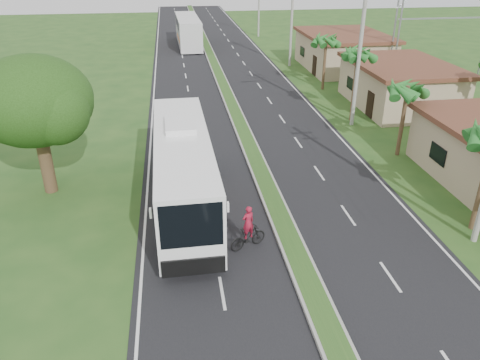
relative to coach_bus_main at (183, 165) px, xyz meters
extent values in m
plane|color=#244B1B|center=(4.65, -7.33, -2.31)|extent=(180.00, 180.00, 0.00)
cube|color=black|center=(4.65, 12.67, -2.30)|extent=(14.00, 160.00, 0.02)
cube|color=gray|center=(4.65, 12.67, -2.22)|extent=(1.20, 160.00, 0.17)
cube|color=#244B1B|center=(4.65, 12.67, -2.13)|extent=(0.95, 160.00, 0.02)
cube|color=silver|center=(-2.05, 12.67, -2.31)|extent=(0.12, 160.00, 0.01)
cube|color=silver|center=(11.35, 12.67, -2.31)|extent=(0.12, 160.00, 0.01)
cube|color=tan|center=(18.65, 14.67, -0.64)|extent=(7.00, 10.00, 3.35)
cube|color=#58321F|center=(18.65, 14.67, 1.20)|extent=(7.60, 10.60, 0.32)
cube|color=tan|center=(18.65, 28.67, -0.56)|extent=(8.00, 11.00, 3.50)
cube|color=#58321F|center=(18.65, 28.67, 1.35)|extent=(8.60, 11.60, 0.32)
cylinder|color=#473321|center=(14.05, 4.67, -0.01)|extent=(0.26, 0.26, 4.60)
cylinder|color=#473321|center=(13.45, 11.67, 0.39)|extent=(0.26, 0.26, 5.40)
cylinder|color=#473321|center=(13.95, 20.67, 0.09)|extent=(0.26, 0.26, 4.80)
cylinder|color=#473321|center=(-7.35, 2.67, -0.31)|extent=(0.70, 0.70, 4.00)
ellipsoid|color=#1D3A0F|center=(-7.35, 2.67, 2.89)|extent=(6.00, 6.00, 4.68)
sphere|color=#1D3A0F|center=(-8.75, 3.47, 2.39)|extent=(3.80, 3.80, 3.80)
sphere|color=#1D3A0F|center=(-6.15, 1.67, 2.59)|extent=(3.40, 3.40, 3.40)
cylinder|color=gray|center=(13.15, 10.67, 3.69)|extent=(0.28, 0.28, 12.00)
cylinder|color=gray|center=(13.15, 30.67, 3.19)|extent=(0.28, 0.28, 11.00)
cylinder|color=gray|center=(13.15, 50.67, 2.94)|extent=(0.28, 0.28, 10.50)
cylinder|color=gray|center=(21.65, 22.17, 3.69)|extent=(0.18, 0.18, 12.00)
cylinder|color=gray|center=(21.65, 23.17, 3.69)|extent=(0.18, 0.18, 12.00)
cube|color=gray|center=(26.65, 22.67, 3.69)|extent=(10.00, 0.14, 0.14)
cube|color=white|center=(0.00, -0.06, -0.12)|extent=(2.90, 13.04, 3.41)
cube|color=black|center=(-0.01, 0.59, 0.63)|extent=(2.91, 10.44, 1.36)
cube|color=black|center=(0.09, -6.50, 0.43)|extent=(2.44, 0.18, 1.91)
cube|color=red|center=(0.02, -1.36, -0.80)|extent=(2.84, 5.67, 0.60)
cube|color=#FFA115|center=(0.00, 0.26, -1.07)|extent=(2.81, 3.29, 0.27)
cube|color=white|center=(-0.02, 1.24, 1.74)|extent=(1.55, 2.62, 0.30)
cylinder|color=black|center=(-1.16, -4.20, -1.75)|extent=(0.36, 1.13, 1.13)
cylinder|color=black|center=(1.28, -4.16, -1.75)|extent=(0.36, 1.13, 1.13)
cylinder|color=black|center=(-1.27, 3.39, -1.75)|extent=(0.36, 1.13, 1.13)
cylinder|color=black|center=(1.17, 3.42, -1.75)|extent=(0.36, 1.13, 1.13)
cube|color=silver|center=(2.29, 44.59, -0.34)|extent=(3.08, 13.02, 3.61)
cube|color=black|center=(2.28, 45.15, 0.74)|extent=(3.07, 9.64, 1.23)
cube|color=#D85A15|center=(2.31, 43.46, -1.02)|extent=(3.00, 6.26, 0.39)
cylinder|color=black|center=(1.16, 39.21, -1.77)|extent=(0.36, 1.09, 1.08)
cylinder|color=black|center=(3.64, 39.26, -1.77)|extent=(0.36, 1.09, 1.08)
cylinder|color=black|center=(0.95, 49.36, -1.77)|extent=(0.36, 1.09, 1.08)
cylinder|color=black|center=(3.43, 49.41, -1.77)|extent=(0.36, 1.09, 1.08)
imported|color=black|center=(2.65, -4.40, -1.76)|extent=(1.88, 1.20, 1.10)
imported|color=maroon|center=(2.65, -4.40, -0.96)|extent=(0.69, 0.59, 1.60)
camera|label=1|loc=(-0.25, -21.76, 9.93)|focal=35.00mm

